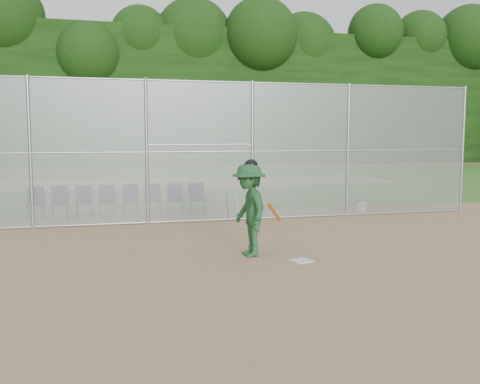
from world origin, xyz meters
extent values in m
plane|color=#A5825C|center=(0.00, 0.00, 0.00)|extent=(100.00, 100.00, 0.00)
plane|color=#32691F|center=(0.00, 18.00, 0.01)|extent=(100.00, 100.00, 0.00)
plane|color=tan|center=(0.00, 18.00, 0.01)|extent=(24.00, 24.00, 0.00)
cube|color=gray|center=(0.00, 5.00, 2.00)|extent=(16.00, 0.02, 4.00)
cylinder|color=#9EA3A8|center=(8.00, 5.00, 2.00)|extent=(0.09, 0.09, 4.00)
cylinder|color=#9EA3A8|center=(0.00, 5.00, 3.95)|extent=(16.00, 0.05, 0.05)
cube|color=black|center=(0.00, 35.00, 5.50)|extent=(80.00, 5.00, 11.00)
cube|color=silver|center=(0.55, -0.20, 0.01)|extent=(0.46, 0.46, 0.02)
imported|color=#1F4D27|center=(-0.32, 0.50, 0.95)|extent=(0.79, 1.27, 1.89)
ellipsoid|color=black|center=(-0.32, 0.50, 1.86)|extent=(0.27, 0.30, 0.23)
cylinder|color=orange|center=(0.08, 0.10, 0.95)|extent=(0.50, 0.66, 0.49)
cylinder|color=white|center=(4.87, 5.74, 0.18)|extent=(0.30, 0.30, 0.36)
cylinder|color=#24569E|center=(4.87, 5.74, 0.38)|extent=(0.32, 0.32, 0.05)
cylinder|color=#D84C14|center=(0.02, 5.21, 0.42)|extent=(0.06, 0.25, 0.84)
cylinder|color=black|center=(0.32, 5.21, 0.42)|extent=(0.06, 0.28, 0.84)
cylinder|color=#B2B2B7|center=(0.62, 5.21, 0.42)|extent=(0.06, 0.30, 0.83)
cylinder|color=#D84C14|center=(0.92, 5.21, 0.41)|extent=(0.06, 0.33, 0.82)
camera|label=1|loc=(-3.16, -9.84, 2.44)|focal=40.00mm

